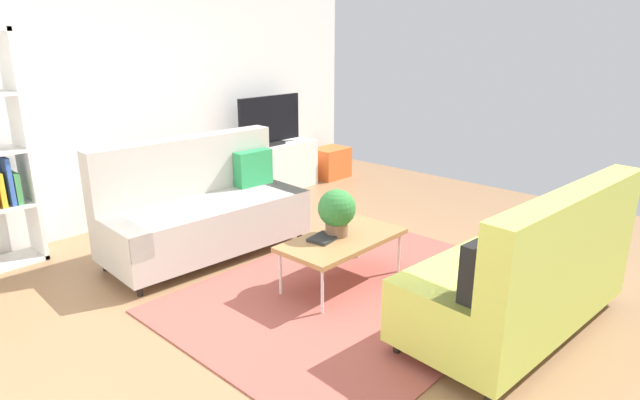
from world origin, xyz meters
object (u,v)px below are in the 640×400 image
object	(u,v)px
potted_plant	(337,211)
bottle_1	(255,139)
tv	(270,121)
storage_trunk	(330,163)
couch_beige	(204,209)
vase_0	(232,143)
bottle_0	(248,143)
table_book_0	(324,238)
bottle_2	(261,142)
tv_console	(270,168)
coffee_table	(343,241)
couch_green	(524,275)

from	to	relation	value
potted_plant	bottle_1	bearing A→B (deg)	64.16
tv	storage_trunk	bearing A→B (deg)	-4.16
potted_plant	couch_beige	bearing A→B (deg)	106.12
vase_0	bottle_0	size ratio (longest dim) A/B	1.15
storage_trunk	bottle_1	distance (m)	1.49
table_book_0	potted_plant	bearing A→B (deg)	-3.92
table_book_0	bottle_2	bearing A→B (deg)	59.44
tv_console	bottle_0	bearing A→B (deg)	-174.26
bottle_0	bottle_1	bearing A→B (deg)	0.00
tv_console	vase_0	size ratio (longest dim) A/B	7.10
coffee_table	potted_plant	size ratio (longest dim) A/B	2.76
bottle_2	coffee_table	bearing A→B (deg)	-117.12
tv_console	table_book_0	size ratio (longest dim) A/B	5.83
couch_beige	couch_green	size ratio (longest dim) A/B	0.99
potted_plant	vase_0	bearing A→B (deg)	70.79
bottle_0	bottle_2	bearing A→B (deg)	0.00
couch_beige	storage_trunk	xyz separation A→B (m)	(2.94, 1.00, -0.22)
table_book_0	bottle_1	world-z (taller)	bottle_1
couch_green	tv	size ratio (longest dim) A/B	1.96
vase_0	coffee_table	bearing A→B (deg)	-108.83
bottle_0	bottle_2	size ratio (longest dim) A/B	1.15
tv_console	potted_plant	world-z (taller)	potted_plant
coffee_table	tv_console	size ratio (longest dim) A/B	0.79
couch_green	coffee_table	bearing A→B (deg)	105.64
tv_console	storage_trunk	world-z (taller)	tv_console
bottle_1	bottle_2	world-z (taller)	bottle_1
tv_console	couch_green	bearing A→B (deg)	-106.61
couch_beige	storage_trunk	size ratio (longest dim) A/B	3.74
storage_trunk	bottle_1	xyz separation A→B (m)	(-1.38, 0.06, 0.54)
couch_green	bottle_1	xyz separation A→B (m)	(0.89, 3.90, 0.32)
couch_green	bottle_2	world-z (taller)	couch_green
tv_console	bottle_0	size ratio (longest dim) A/B	8.15
table_book_0	tv_console	bearing A→B (deg)	56.68
bottle_1	table_book_0	bearing A→B (deg)	-118.79
coffee_table	tv	world-z (taller)	tv
bottle_2	tv_console	bearing A→B (deg)	12.10
bottle_0	tv_console	bearing A→B (deg)	5.74
vase_0	couch_green	bearing A→B (deg)	-98.48
coffee_table	bottle_0	size ratio (longest dim) A/B	6.41
coffee_table	storage_trunk	world-z (taller)	storage_trunk
couch_green	bottle_0	world-z (taller)	couch_green
couch_green	bottle_1	distance (m)	4.01
tv	tv_console	bearing A→B (deg)	90.00
couch_beige	couch_green	world-z (taller)	same
potted_plant	bottle_0	xyz separation A→B (m)	(1.05, 2.40, 0.09)
vase_0	bottle_1	size ratio (longest dim) A/B	0.84
couch_green	bottle_1	size ratio (longest dim) A/B	8.33
table_book_0	bottle_2	distance (m)	2.79
tv	table_book_0	world-z (taller)	tv
couch_green	bottle_1	world-z (taller)	couch_green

